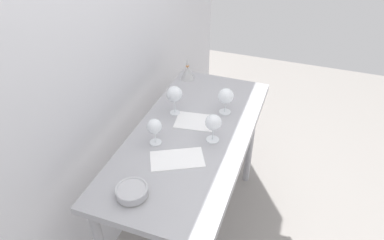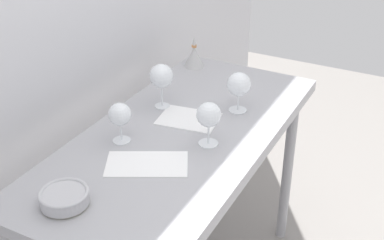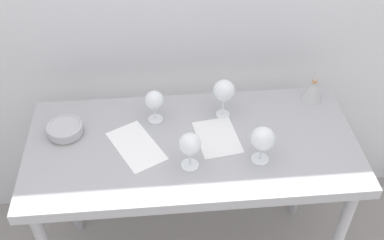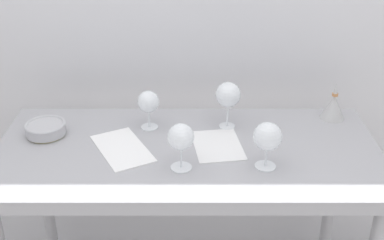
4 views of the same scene
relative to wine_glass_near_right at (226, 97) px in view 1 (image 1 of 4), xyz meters
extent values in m
plane|color=gray|center=(-0.27, 0.13, -1.01)|extent=(6.00, 6.00, 0.00)
cube|color=silver|center=(-0.27, 0.62, 0.29)|extent=(3.80, 0.04, 2.60)
cube|color=#A3A3A9|center=(-0.27, 0.13, -0.13)|extent=(1.40, 0.64, 0.04)
cube|color=#A3A3A9|center=(-0.27, -0.20, -0.14)|extent=(1.40, 0.01, 0.05)
cylinder|color=#A3A3A9|center=(0.37, -0.13, -0.58)|extent=(0.05, 0.05, 0.86)
cylinder|color=#A3A3A9|center=(0.37, 0.39, -0.58)|extent=(0.05, 0.05, 0.86)
cylinder|color=white|center=(0.00, 0.00, -0.11)|extent=(0.07, 0.07, 0.00)
cylinder|color=white|center=(0.00, 0.00, -0.07)|extent=(0.01, 0.01, 0.07)
sphere|color=white|center=(0.00, 0.00, 0.00)|extent=(0.10, 0.10, 0.10)
cylinder|color=maroon|center=(0.00, 0.00, -0.01)|extent=(0.07, 0.07, 0.02)
cylinder|color=white|center=(-0.42, 0.28, -0.11)|extent=(0.07, 0.07, 0.00)
cylinder|color=white|center=(-0.42, 0.28, -0.07)|extent=(0.01, 0.01, 0.07)
sphere|color=white|center=(-0.42, 0.28, 0.00)|extent=(0.08, 0.08, 0.08)
cylinder|color=maroon|center=(-0.42, 0.28, -0.02)|extent=(0.06, 0.06, 0.02)
cylinder|color=white|center=(-0.29, -0.01, -0.11)|extent=(0.07, 0.07, 0.00)
cylinder|color=white|center=(-0.29, -0.01, -0.07)|extent=(0.01, 0.01, 0.08)
sphere|color=white|center=(-0.29, -0.01, 0.01)|extent=(0.09, 0.09, 0.09)
cylinder|color=maroon|center=(-0.29, -0.01, -0.01)|extent=(0.06, 0.06, 0.03)
cylinder|color=white|center=(-0.11, 0.29, -0.11)|extent=(0.06, 0.06, 0.00)
cylinder|color=white|center=(-0.11, 0.29, -0.06)|extent=(0.01, 0.01, 0.09)
sphere|color=white|center=(-0.11, 0.29, 0.02)|extent=(0.10, 0.10, 0.10)
cylinder|color=maroon|center=(-0.11, 0.29, 0.01)|extent=(0.07, 0.07, 0.03)
cube|color=white|center=(-0.16, 0.14, -0.11)|extent=(0.20, 0.25, 0.00)
cube|color=white|center=(-0.50, 0.12, -0.11)|extent=(0.27, 0.32, 0.00)
cylinder|color=#DBCC66|center=(-0.80, 0.22, -0.11)|extent=(0.13, 0.13, 0.01)
cylinder|color=#B7B7BC|center=(-0.80, 0.22, -0.09)|extent=(0.15, 0.15, 0.04)
torus|color=#B7B7BC|center=(-0.80, 0.22, -0.07)|extent=(0.15, 0.15, 0.01)
cone|color=#B6B6B6|center=(0.32, 0.37, -0.07)|extent=(0.10, 0.10, 0.10)
cylinder|color=#C17F4C|center=(0.32, 0.37, -0.01)|extent=(0.02, 0.02, 0.01)
cone|color=#B6B6B6|center=(0.32, 0.37, 0.02)|extent=(0.02, 0.02, 0.04)
camera|label=1|loc=(-1.75, -0.41, 1.12)|focal=32.71mm
camera|label=2|loc=(-1.73, -0.70, 0.88)|focal=48.63mm
camera|label=3|loc=(-0.39, -1.25, 1.24)|focal=42.69mm
camera|label=4|loc=(-0.25, -1.44, 0.81)|focal=46.78mm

